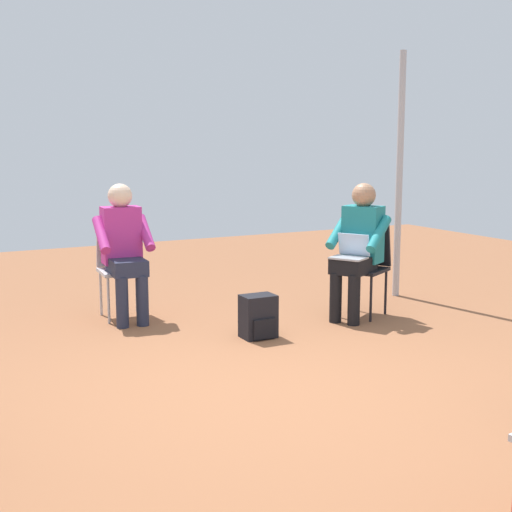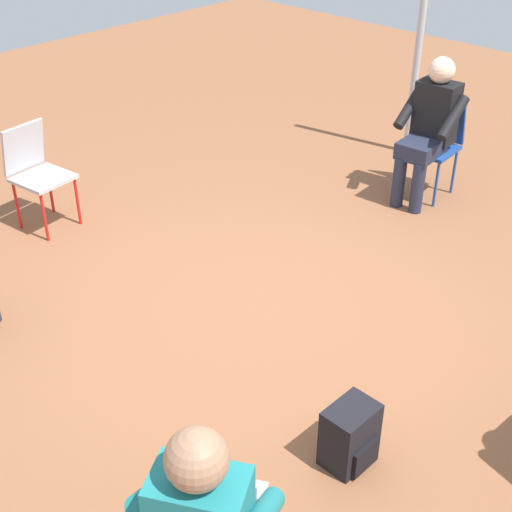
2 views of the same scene
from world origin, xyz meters
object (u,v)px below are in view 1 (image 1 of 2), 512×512
object	(u,v)px
chair_northeast	(365,262)
person_in_magenta	(124,245)
backpack_near_laptop_user	(258,319)
chair_north	(120,264)
person_with_laptop	(358,244)

from	to	relation	value
chair_northeast	person_in_magenta	xyz separation A→B (m)	(-2.07, 0.83, 0.20)
backpack_near_laptop_user	chair_north	bearing A→B (deg)	121.99
person_with_laptop	backpack_near_laptop_user	world-z (taller)	person_with_laptop
chair_northeast	person_in_magenta	size ratio (longest dim) A/B	0.69
chair_north	person_in_magenta	world-z (taller)	person_in_magenta
chair_northeast	backpack_near_laptop_user	bearing A→B (deg)	71.87
chair_north	backpack_near_laptop_user	size ratio (longest dim) A/B	2.36
chair_north	backpack_near_laptop_user	xyz separation A→B (m)	(0.78, -1.25, -0.34)
chair_northeast	backpack_near_laptop_user	size ratio (longest dim) A/B	2.36
person_with_laptop	person_in_magenta	size ratio (longest dim) A/B	1.00
person_with_laptop	chair_northeast	bearing A→B (deg)	-90.00
chair_north	person_in_magenta	distance (m)	0.26
chair_northeast	chair_north	distance (m)	2.28
chair_northeast	person_with_laptop	world-z (taller)	person_with_laptop
chair_northeast	chair_north	world-z (taller)	same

